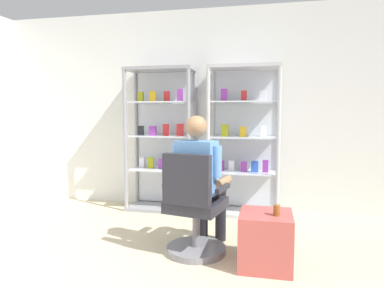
{
  "coord_description": "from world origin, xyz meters",
  "views": [
    {
      "loc": [
        0.85,
        -1.75,
        1.33
      ],
      "look_at": [
        0.11,
        1.66,
        1.0
      ],
      "focal_mm": 32.56,
      "sensor_mm": 36.0,
      "label": 1
    }
  ],
  "objects_px": {
    "display_cabinet_left": "(162,138)",
    "office_chair": "(194,213)",
    "storage_crate": "(266,240)",
    "seated_shopkeeper": "(201,176)",
    "display_cabinet_right": "(244,140)",
    "tea_glass": "(277,210)"
  },
  "relations": [
    {
      "from": "tea_glass",
      "to": "seated_shopkeeper",
      "type": "bearing_deg",
      "value": 155.73
    },
    {
      "from": "display_cabinet_left",
      "to": "display_cabinet_right",
      "type": "height_order",
      "value": "same"
    },
    {
      "from": "display_cabinet_left",
      "to": "storage_crate",
      "type": "xyz_separation_m",
      "value": [
        1.4,
        -1.57,
        -0.73
      ]
    },
    {
      "from": "storage_crate",
      "to": "tea_glass",
      "type": "distance_m",
      "value": 0.3
    },
    {
      "from": "office_chair",
      "to": "seated_shopkeeper",
      "type": "relative_size",
      "value": 0.74
    },
    {
      "from": "seated_shopkeeper",
      "to": "display_cabinet_right",
      "type": "bearing_deg",
      "value": 76.38
    },
    {
      "from": "display_cabinet_left",
      "to": "seated_shopkeeper",
      "type": "xyz_separation_m",
      "value": [
        0.78,
        -1.3,
        -0.25
      ]
    },
    {
      "from": "storage_crate",
      "to": "office_chair",
      "type": "bearing_deg",
      "value": 170.85
    },
    {
      "from": "display_cabinet_left",
      "to": "office_chair",
      "type": "height_order",
      "value": "display_cabinet_left"
    },
    {
      "from": "display_cabinet_left",
      "to": "seated_shopkeeper",
      "type": "relative_size",
      "value": 1.47
    },
    {
      "from": "display_cabinet_right",
      "to": "office_chair",
      "type": "xyz_separation_m",
      "value": [
        -0.35,
        -1.46,
        -0.57
      ]
    },
    {
      "from": "display_cabinet_right",
      "to": "seated_shopkeeper",
      "type": "bearing_deg",
      "value": -103.62
    },
    {
      "from": "display_cabinet_left",
      "to": "office_chair",
      "type": "relative_size",
      "value": 1.98
    },
    {
      "from": "display_cabinet_left",
      "to": "display_cabinet_right",
      "type": "xyz_separation_m",
      "value": [
        1.1,
        0.0,
        -0.0
      ]
    },
    {
      "from": "display_cabinet_left",
      "to": "office_chair",
      "type": "distance_m",
      "value": 1.74
    },
    {
      "from": "display_cabinet_left",
      "to": "storage_crate",
      "type": "distance_m",
      "value": 2.22
    },
    {
      "from": "display_cabinet_left",
      "to": "storage_crate",
      "type": "relative_size",
      "value": 4.07
    },
    {
      "from": "display_cabinet_right",
      "to": "storage_crate",
      "type": "relative_size",
      "value": 4.07
    },
    {
      "from": "seated_shopkeeper",
      "to": "storage_crate",
      "type": "height_order",
      "value": "seated_shopkeeper"
    },
    {
      "from": "display_cabinet_right",
      "to": "storage_crate",
      "type": "xyz_separation_m",
      "value": [
        0.3,
        -1.57,
        -0.73
      ]
    },
    {
      "from": "display_cabinet_right",
      "to": "seated_shopkeeper",
      "type": "relative_size",
      "value": 1.47
    },
    {
      "from": "display_cabinet_left",
      "to": "display_cabinet_right",
      "type": "bearing_deg",
      "value": 0.08
    }
  ]
}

